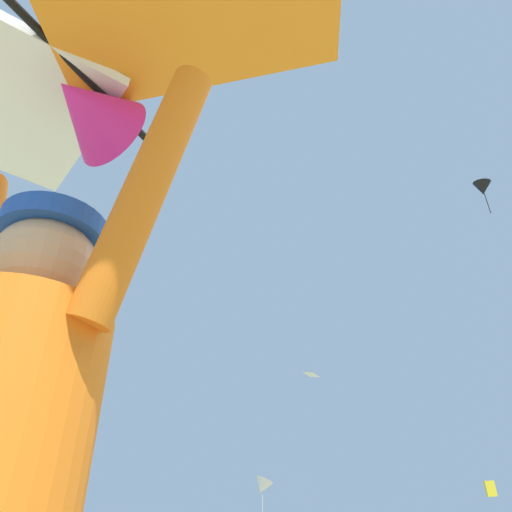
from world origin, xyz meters
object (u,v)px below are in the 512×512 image
Objects in this scene: distant_kite_yellow_far_center at (490,489)px; distant_kite_white_mid_left at (262,487)px; distant_kite_red_mid_right at (293,12)px; distant_kite_white_overhead_distant at (312,374)px; held_stunt_kite at (78,60)px; distant_kite_black_low_right at (483,188)px.

distant_kite_yellow_far_center is 0.25× the size of distant_kite_white_mid_left.
distant_kite_red_mid_right reaches higher than distant_kite_yellow_far_center.
held_stunt_kite is at bearing -87.95° from distant_kite_white_overhead_distant.
held_stunt_kite is 31.89m from distant_kite_black_low_right.
distant_kite_white_mid_left is at bearing 98.68° from held_stunt_kite.
distant_kite_yellow_far_center is at bearing 67.09° from distant_kite_red_mid_right.
distant_kite_white_overhead_distant is 0.32× the size of distant_kite_black_low_right.
distant_kite_white_mid_left is 23.42m from distant_kite_black_low_right.
distant_kite_black_low_right is at bearing 67.42° from held_stunt_kite.
held_stunt_kite is 0.59× the size of distant_kite_white_mid_left.
distant_kite_red_mid_right reaches higher than distant_kite_white_mid_left.
distant_kite_red_mid_right is at bearing -125.55° from distant_kite_black_low_right.
distant_kite_white_overhead_distant is 15.48m from distant_kite_red_mid_right.
held_stunt_kite is 2.18× the size of distant_kite_white_overhead_distant.
distant_kite_white_overhead_distant is 0.31× the size of distant_kite_red_mid_right.
distant_kite_yellow_far_center is at bearing -36.74° from distant_kite_white_mid_left.
held_stunt_kite is 2.39× the size of distant_kite_yellow_far_center.
held_stunt_kite is 26.82m from distant_kite_yellow_far_center.
distant_kite_red_mid_right is at bearing -112.91° from distant_kite_yellow_far_center.
distant_kite_black_low_right is (9.73, 13.62, 1.41)m from distant_kite_red_mid_right.
distant_kite_red_mid_right is at bearing -77.51° from distant_kite_white_mid_left.
distant_kite_red_mid_right is (0.15, 10.14, 17.42)m from held_stunt_kite.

